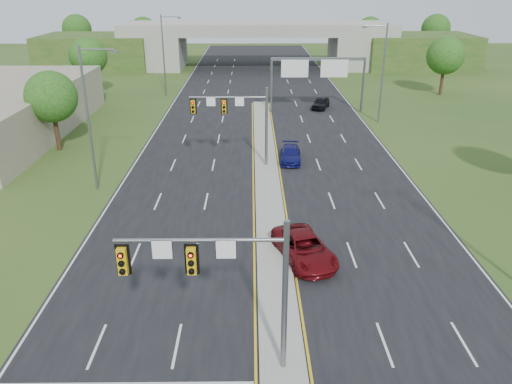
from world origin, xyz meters
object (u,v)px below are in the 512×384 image
object	(u,v)px
signal_mast_near	(227,275)
car_far_c	(321,103)
sign_gantry	(317,70)
car_far_a	(304,248)
signal_mast_far	(240,115)
car_far_b	(290,154)
overpass	(258,48)

from	to	relation	value
signal_mast_near	car_far_c	xyz separation A→B (m)	(9.92, 46.87, -3.98)
sign_gantry	car_far_a	distance (m)	36.54
signal_mast_far	car_far_a	bearing A→B (deg)	-75.79
signal_mast_near	car_far_a	distance (m)	10.67
signal_mast_far	car_far_b	world-z (taller)	signal_mast_far
signal_mast_near	car_far_c	size ratio (longest dim) A/B	1.64
signal_mast_far	overpass	size ratio (longest dim) A/B	0.09
overpass	sign_gantry	bearing A→B (deg)	-79.21
car_far_a	car_far_c	world-z (taller)	car_far_a
car_far_b	signal_mast_near	bearing A→B (deg)	-95.91
signal_mast_near	car_far_c	world-z (taller)	signal_mast_near
sign_gantry	car_far_b	xyz separation A→B (m)	(-4.43, -18.49, -4.57)
signal_mast_near	car_far_c	distance (m)	48.07
signal_mast_far	overpass	xyz separation A→B (m)	(2.26, 55.07, -1.17)
overpass	car_far_b	xyz separation A→B (m)	(2.26, -53.56, -2.89)
car_far_b	car_far_a	bearing A→B (deg)	-87.82
sign_gantry	car_far_a	world-z (taller)	sign_gantry
signal_mast_far	car_far_c	world-z (taller)	signal_mast_far
overpass	car_far_b	bearing A→B (deg)	-87.59
car_far_c	sign_gantry	bearing A→B (deg)	-97.47
car_far_c	signal_mast_near	bearing A→B (deg)	-81.99
sign_gantry	car_far_b	size ratio (longest dim) A/B	2.60
car_far_b	car_far_c	bearing A→B (deg)	78.91
signal_mast_far	sign_gantry	xyz separation A→B (m)	(8.95, 19.99, 0.51)
signal_mast_far	car_far_a	world-z (taller)	signal_mast_far
car_far_b	car_far_c	distance (m)	21.06
sign_gantry	car_far_c	distance (m)	4.96
signal_mast_near	car_far_b	xyz separation A→B (m)	(4.52, 26.51, -4.06)
signal_mast_near	car_far_c	bearing A→B (deg)	78.05
overpass	car_far_a	xyz separation A→B (m)	(1.77, -71.01, -2.77)
car_far_c	car_far_b	bearing A→B (deg)	-84.89
overpass	signal_mast_far	bearing A→B (deg)	-92.35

